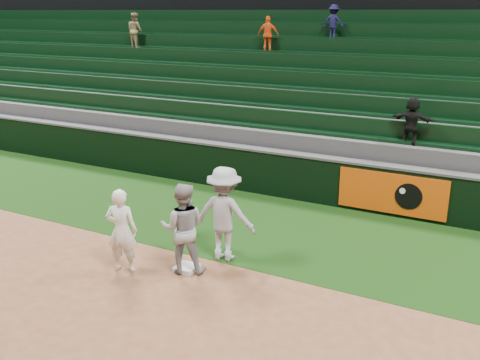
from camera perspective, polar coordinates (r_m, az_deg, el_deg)
name	(u,v)px	position (r m, az deg, el deg)	size (l,w,h in m)	color
ground	(171,275)	(10.43, -7.40, -10.01)	(70.00, 70.00, 0.00)	brown
foul_grass	(243,222)	(12.75, 0.35, -4.54)	(36.00, 4.20, 0.01)	black
first_base	(186,268)	(10.56, -5.73, -9.32)	(0.40, 0.40, 0.09)	white
first_baseman	(122,231)	(10.41, -12.51, -5.29)	(0.61, 0.40, 1.67)	white
baserunner	(183,228)	(10.19, -6.11, -5.13)	(0.86, 0.67, 1.78)	#9B9DA5
base_coach	(224,214)	(10.59, -1.67, -3.65)	(1.25, 0.72, 1.93)	#A2A4B0
field_wall	(282,174)	(14.41, 4.49, 0.70)	(36.00, 0.45, 1.25)	black
stadium_seating	(329,112)	(17.61, 9.44, 7.19)	(36.00, 5.95, 5.01)	#393A3C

